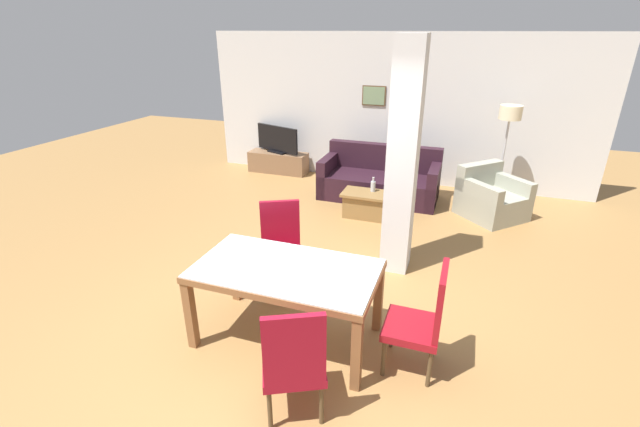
% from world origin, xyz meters
% --- Properties ---
extents(ground_plane, '(18.00, 18.00, 0.00)m').
position_xyz_m(ground_plane, '(0.00, 0.00, 0.00)').
color(ground_plane, olive).
extents(back_wall, '(7.20, 0.09, 2.70)m').
position_xyz_m(back_wall, '(-0.00, 4.98, 1.35)').
color(back_wall, silver).
rests_on(back_wall, ground_plane).
extents(divider_pillar, '(0.32, 0.37, 2.70)m').
position_xyz_m(divider_pillar, '(0.73, 1.69, 1.35)').
color(divider_pillar, silver).
rests_on(divider_pillar, ground_plane).
extents(dining_table, '(1.66, 0.91, 0.77)m').
position_xyz_m(dining_table, '(0.00, 0.00, 0.61)').
color(dining_table, brown).
rests_on(dining_table, ground_plane).
extents(dining_chair_far_left, '(0.62, 0.62, 1.01)m').
position_xyz_m(dining_chair_far_left, '(-0.41, 0.81, 0.53)').
color(dining_chair_far_left, maroon).
rests_on(dining_chair_far_left, ground_plane).
extents(dining_chair_near_right, '(0.62, 0.62, 1.01)m').
position_xyz_m(dining_chair_near_right, '(0.41, -0.82, 0.53)').
color(dining_chair_near_right, maroon).
rests_on(dining_chair_near_right, ground_plane).
extents(dining_chair_head_right, '(0.46, 0.46, 1.01)m').
position_xyz_m(dining_chair_head_right, '(1.24, 0.00, 0.53)').
color(dining_chair_head_right, maroon).
rests_on(dining_chair_head_right, ground_plane).
extents(sofa, '(2.00, 0.91, 0.88)m').
position_xyz_m(sofa, '(0.03, 3.97, 0.30)').
color(sofa, black).
rests_on(sofa, ground_plane).
extents(armchair, '(1.18, 1.18, 0.79)m').
position_xyz_m(armchair, '(1.85, 3.73, 0.28)').
color(armchair, '#A1A290').
rests_on(armchair, ground_plane).
extents(coffee_table, '(0.74, 0.46, 0.40)m').
position_xyz_m(coffee_table, '(0.01, 3.06, 0.21)').
color(coffee_table, olive).
rests_on(coffee_table, ground_plane).
extents(bottle, '(0.08, 0.08, 0.23)m').
position_xyz_m(bottle, '(0.09, 3.16, 0.49)').
color(bottle, '#B2B7BC').
rests_on(bottle, coffee_table).
extents(tv_stand, '(1.21, 0.40, 0.42)m').
position_xyz_m(tv_stand, '(-2.24, 4.70, 0.21)').
color(tv_stand, brown).
rests_on(tv_stand, ground_plane).
extents(tv_screen, '(1.00, 0.39, 0.54)m').
position_xyz_m(tv_screen, '(-2.24, 4.70, 0.68)').
color(tv_screen, black).
rests_on(tv_screen, tv_stand).
extents(floor_lamp, '(0.35, 0.35, 1.63)m').
position_xyz_m(floor_lamp, '(1.97, 4.41, 1.38)').
color(floor_lamp, '#B7B7BC').
rests_on(floor_lamp, ground_plane).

